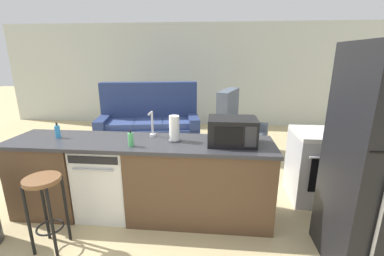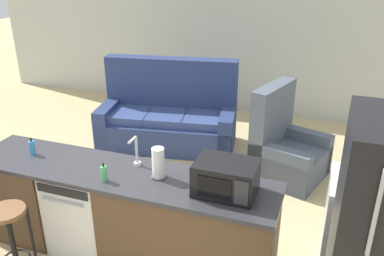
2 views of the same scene
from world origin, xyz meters
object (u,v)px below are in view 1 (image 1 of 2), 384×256
object	(u,v)px
dish_soap_bottle	(58,131)
couch	(150,125)
kettle	(348,128)
microwave	(232,131)
armchair	(237,136)
paper_towel_roll	(174,129)
soap_bottle	(131,140)
bar_stool	(45,198)
stove_range	(322,166)
dishwasher	(108,179)

from	to	relation	value
dish_soap_bottle	couch	distance (m)	2.54
kettle	dish_soap_bottle	bearing A→B (deg)	-173.21
microwave	armchair	distance (m)	2.18
paper_towel_roll	dish_soap_bottle	size ratio (longest dim) A/B	1.60
microwave	paper_towel_roll	world-z (taller)	paper_towel_roll
soap_bottle	paper_towel_roll	bearing A→B (deg)	27.32
paper_towel_roll	armchair	xyz separation A→B (m)	(0.86, 2.01, -0.69)
couch	kettle	bearing A→B (deg)	-35.16
bar_stool	microwave	bearing A→B (deg)	20.22
dish_soap_bottle	stove_range	bearing A→B (deg)	9.39
stove_range	kettle	distance (m)	0.57
paper_towel_roll	bar_stool	xyz separation A→B (m)	(-1.11, -0.68, -0.50)
paper_towel_roll	armchair	world-z (taller)	armchair
microwave	paper_towel_roll	bearing A→B (deg)	176.13
dishwasher	stove_range	bearing A→B (deg)	11.91
soap_bottle	bar_stool	size ratio (longest dim) A/B	0.24
stove_range	dish_soap_bottle	distance (m)	3.23
kettle	couch	bearing A→B (deg)	144.84
stove_range	soap_bottle	world-z (taller)	soap_bottle
stove_range	couch	bearing A→B (deg)	144.94
microwave	bar_stool	distance (m)	1.91
bar_stool	couch	size ratio (longest dim) A/B	0.35
soap_bottle	bar_stool	distance (m)	0.94
kettle	bar_stool	xyz separation A→B (m)	(-3.09, -1.06, -0.45)
microwave	soap_bottle	xyz separation A→B (m)	(-1.03, -0.17, -0.07)
microwave	paper_towel_roll	distance (m)	0.62
microwave	dish_soap_bottle	size ratio (longest dim) A/B	2.84
dishwasher	paper_towel_roll	world-z (taller)	paper_towel_roll
couch	armchair	world-z (taller)	couch
dishwasher	dish_soap_bottle	size ratio (longest dim) A/B	4.77
kettle	bar_stool	bearing A→B (deg)	-161.05
bar_stool	couch	bearing A→B (deg)	86.69
dishwasher	bar_stool	size ratio (longest dim) A/B	1.14
dishwasher	soap_bottle	bearing A→B (deg)	-25.13
dishwasher	soap_bottle	xyz separation A→B (m)	(0.37, -0.17, 0.55)
dishwasher	bar_stool	xyz separation A→B (m)	(-0.32, -0.64, 0.11)
soap_bottle	kettle	distance (m)	2.47
dish_soap_bottle	kettle	xyz separation A→B (m)	(3.32, 0.40, 0.01)
stove_range	microwave	distance (m)	1.44
bar_stool	armchair	size ratio (longest dim) A/B	0.62
bar_stool	couch	xyz separation A→B (m)	(0.18, 3.11, -0.14)
stove_range	soap_bottle	xyz separation A→B (m)	(-2.23, -0.72, 0.52)
dish_soap_bottle	armchair	bearing A→B (deg)	42.61
paper_towel_roll	soap_bottle	distance (m)	0.47
soap_bottle	couch	world-z (taller)	couch
dishwasher	bar_stool	world-z (taller)	dishwasher
dishwasher	armchair	bearing A→B (deg)	51.17
microwave	couch	xyz separation A→B (m)	(-1.54, 2.47, -0.65)
stove_range	paper_towel_roll	bearing A→B (deg)	-164.33
dishwasher	stove_range	size ratio (longest dim) A/B	0.93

